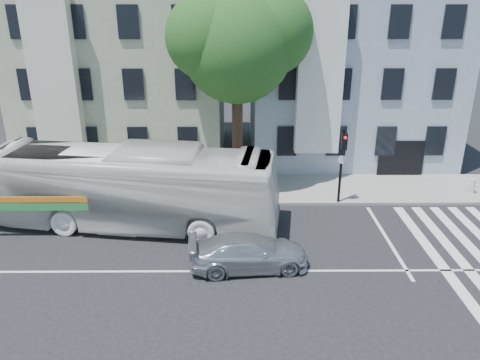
{
  "coord_description": "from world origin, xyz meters",
  "views": [
    {
      "loc": [
        -0.02,
        -15.39,
        9.82
      ],
      "look_at": [
        0.11,
        3.46,
        2.4
      ],
      "focal_mm": 35.0,
      "sensor_mm": 36.0,
      "label": 1
    }
  ],
  "objects_px": {
    "traffic_signal": "(342,157)",
    "fire_hydrant": "(473,185)",
    "sedan": "(249,252)",
    "bus": "(130,187)"
  },
  "relations": [
    {
      "from": "bus",
      "to": "fire_hydrant",
      "type": "bearing_deg",
      "value": -71.43
    },
    {
      "from": "sedan",
      "to": "traffic_signal",
      "type": "relative_size",
      "value": 1.16
    },
    {
      "from": "sedan",
      "to": "bus",
      "type": "bearing_deg",
      "value": 49.26
    },
    {
      "from": "fire_hydrant",
      "to": "traffic_signal",
      "type": "bearing_deg",
      "value": -170.57
    },
    {
      "from": "sedan",
      "to": "fire_hydrant",
      "type": "xyz_separation_m",
      "value": [
        11.95,
        6.99,
        -0.09
      ]
    },
    {
      "from": "traffic_signal",
      "to": "sedan",
      "type": "bearing_deg",
      "value": -128.21
    },
    {
      "from": "traffic_signal",
      "to": "fire_hydrant",
      "type": "relative_size",
      "value": 4.73
    },
    {
      "from": "traffic_signal",
      "to": "fire_hydrant",
      "type": "distance_m",
      "value": 7.64
    },
    {
      "from": "sedan",
      "to": "fire_hydrant",
      "type": "bearing_deg",
      "value": -65.22
    },
    {
      "from": "traffic_signal",
      "to": "fire_hydrant",
      "type": "bearing_deg",
      "value": 10.17
    }
  ]
}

